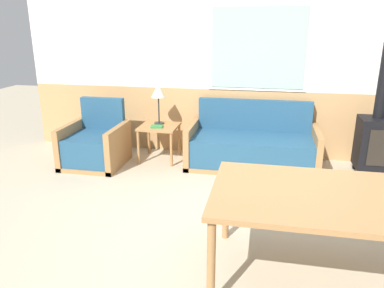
% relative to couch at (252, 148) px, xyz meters
% --- Properties ---
extents(ground_plane, '(16.00, 16.00, 0.00)m').
position_rel_couch_xyz_m(ground_plane, '(0.08, -2.14, -0.27)').
color(ground_plane, '#B2A58C').
extents(wall_back, '(7.20, 0.09, 2.70)m').
position_rel_couch_xyz_m(wall_back, '(0.07, 0.49, 1.09)').
color(wall_back, tan).
rests_on(wall_back, ground_plane).
extents(couch, '(1.78, 0.84, 0.88)m').
position_rel_couch_xyz_m(couch, '(0.00, 0.00, 0.00)').
color(couch, '#9E7042').
rests_on(couch, ground_plane).
extents(armchair, '(0.80, 0.80, 0.90)m').
position_rel_couch_xyz_m(armchair, '(-2.18, -0.36, 0.00)').
color(armchair, '#9E7042').
rests_on(armchair, ground_plane).
extents(side_table, '(0.54, 0.54, 0.52)m').
position_rel_couch_xyz_m(side_table, '(-1.34, 0.00, 0.17)').
color(side_table, '#9E7042').
rests_on(side_table, ground_plane).
extents(table_lamp, '(0.21, 0.21, 0.59)m').
position_rel_couch_xyz_m(table_lamp, '(-1.37, 0.10, 0.72)').
color(table_lamp, '#262628').
rests_on(table_lamp, side_table).
extents(book_stack, '(0.19, 0.15, 0.03)m').
position_rel_couch_xyz_m(book_stack, '(-1.35, -0.10, 0.26)').
color(book_stack, '#2D7F3D').
rests_on(book_stack, side_table).
extents(dining_table, '(1.64, 1.05, 0.74)m').
position_rel_couch_xyz_m(dining_table, '(0.61, -2.39, 0.40)').
color(dining_table, '#9E7042').
rests_on(dining_table, ground_plane).
extents(wood_stove, '(0.45, 0.43, 2.44)m').
position_rel_couch_xyz_m(wood_stove, '(1.59, 0.01, 0.42)').
color(wood_stove, black).
rests_on(wood_stove, ground_plane).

